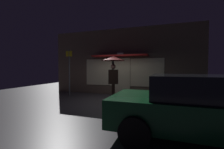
{
  "coord_description": "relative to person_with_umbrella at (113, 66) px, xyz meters",
  "views": [
    {
      "loc": [
        2.38,
        -6.39,
        1.57
      ],
      "look_at": [
        0.06,
        0.36,
        1.29
      ],
      "focal_mm": 24.06,
      "sensor_mm": 36.0,
      "label": 1
    }
  ],
  "objects": [
    {
      "name": "person_with_umbrella",
      "position": [
        0.0,
        0.0,
        0.0
      ],
      "size": [
        1.09,
        1.09,
        2.16
      ],
      "rotation": [
        0.0,
        0.0,
        -2.82
      ],
      "color": "black",
      "rests_on": "ground"
    },
    {
      "name": "street_sign_post",
      "position": [
        -2.75,
        0.43,
        -0.2
      ],
      "size": [
        0.4,
        0.07,
        2.65
      ],
      "color": "#595B60",
      "rests_on": "ground"
    },
    {
      "name": "ground_plane",
      "position": [
        -0.13,
        -0.36,
        -1.69
      ],
      "size": [
        18.0,
        18.0,
        0.0
      ],
      "primitive_type": "plane",
      "color": "#423F44"
    },
    {
      "name": "sidewalk_bollard",
      "position": [
        1.04,
        0.8,
        -1.46
      ],
      "size": [
        0.21,
        0.21,
        0.46
      ],
      "primitive_type": "cylinder",
      "color": "#9E998E",
      "rests_on": "ground"
    },
    {
      "name": "building_facade",
      "position": [
        -0.13,
        1.97,
        0.27
      ],
      "size": [
        8.96,
        1.0,
        3.94
      ],
      "color": "brown",
      "rests_on": "ground"
    },
    {
      "name": "parked_car",
      "position": [
        3.21,
        -2.98,
        -0.96
      ],
      "size": [
        4.33,
        2.08,
        1.42
      ],
      "rotation": [
        0.0,
        0.0,
        -0.01
      ],
      "color": "#0C3F1E",
      "rests_on": "ground"
    }
  ]
}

